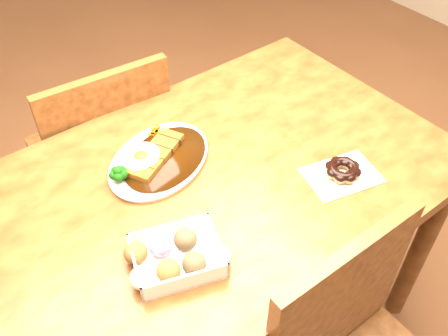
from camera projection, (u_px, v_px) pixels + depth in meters
ground at (221, 322)px, 1.79m from camera, size 6.00×6.00×0.00m
table at (220, 201)px, 1.33m from camera, size 1.20×0.80×0.75m
chair_far at (106, 154)px, 1.72m from camera, size 0.45×0.45×0.87m
katsu_curry_plate at (157, 158)px, 1.29m from camera, size 0.37×0.32×0.06m
donut_box at (175, 256)px, 1.05m from camera, size 0.23×0.20×0.05m
pon_de_ring at (343, 170)px, 1.25m from camera, size 0.21×0.17×0.04m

